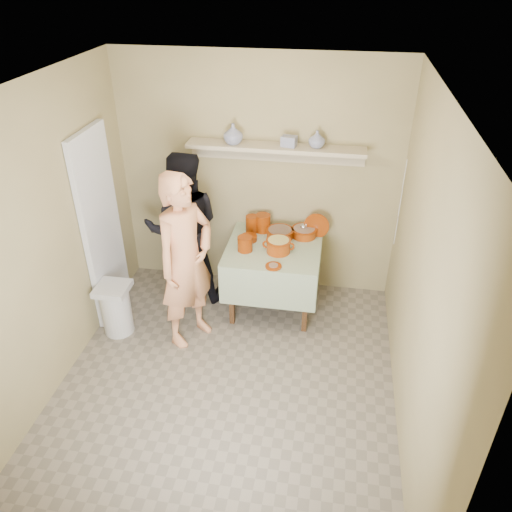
% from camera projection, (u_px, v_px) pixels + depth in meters
% --- Properties ---
extents(ground, '(3.50, 3.50, 0.00)m').
position_uv_depth(ground, '(226.00, 386.00, 4.53)').
color(ground, '#756B5C').
rests_on(ground, ground).
extents(tile_panel, '(0.06, 0.70, 2.00)m').
position_uv_depth(tile_panel, '(102.00, 228.00, 5.01)').
color(tile_panel, silver).
rests_on(tile_panel, ground).
extents(plate_stack_a, '(0.14, 0.14, 0.18)m').
position_uv_depth(plate_stack_a, '(252.00, 224.00, 5.39)').
color(plate_stack_a, '#6E2608').
rests_on(plate_stack_a, serving_table).
extents(plate_stack_b, '(0.16, 0.16, 0.19)m').
position_uv_depth(plate_stack_b, '(263.00, 223.00, 5.40)').
color(plate_stack_b, '#6E2608').
rests_on(plate_stack_b, serving_table).
extents(bowl_stack, '(0.15, 0.15, 0.15)m').
position_uv_depth(bowl_stack, '(245.00, 244.00, 5.06)').
color(bowl_stack, '#6E2608').
rests_on(bowl_stack, serving_table).
extents(empty_bowl, '(0.18, 0.18, 0.05)m').
position_uv_depth(empty_bowl, '(249.00, 238.00, 5.26)').
color(empty_bowl, '#6E2608').
rests_on(empty_bowl, serving_table).
extents(propped_lid, '(0.27, 0.07, 0.27)m').
position_uv_depth(propped_lid, '(316.00, 226.00, 5.30)').
color(propped_lid, '#6E2608').
rests_on(propped_lid, serving_table).
extents(vase_right, '(0.20, 0.20, 0.17)m').
position_uv_depth(vase_right, '(317.00, 139.00, 4.87)').
color(vase_right, navy).
rests_on(vase_right, wall_shelf).
extents(vase_left, '(0.27, 0.27, 0.20)m').
position_uv_depth(vase_left, '(233.00, 134.00, 4.95)').
color(vase_left, navy).
rests_on(vase_left, wall_shelf).
extents(ceramic_box, '(0.16, 0.13, 0.10)m').
position_uv_depth(ceramic_box, '(289.00, 141.00, 4.91)').
color(ceramic_box, navy).
rests_on(ceramic_box, wall_shelf).
extents(person_cook, '(0.70, 0.77, 1.78)m').
position_uv_depth(person_cook, '(186.00, 262.00, 4.67)').
color(person_cook, tan).
rests_on(person_cook, ground).
extents(person_helper, '(0.96, 0.82, 1.71)m').
position_uv_depth(person_helper, '(184.00, 229.00, 5.29)').
color(person_helper, black).
rests_on(person_helper, ground).
extents(room_shell, '(3.04, 3.54, 2.62)m').
position_uv_depth(room_shell, '(219.00, 231.00, 3.69)').
color(room_shell, tan).
rests_on(room_shell, ground).
extents(serving_table, '(0.97, 0.97, 0.76)m').
position_uv_depth(serving_table, '(274.00, 256.00, 5.24)').
color(serving_table, '#4C2D16').
rests_on(serving_table, ground).
extents(cazuela_meat_a, '(0.30, 0.30, 0.10)m').
position_uv_depth(cazuela_meat_a, '(280.00, 233.00, 5.29)').
color(cazuela_meat_a, maroon).
rests_on(cazuela_meat_a, serving_table).
extents(cazuela_meat_b, '(0.28, 0.28, 0.10)m').
position_uv_depth(cazuela_meat_b, '(304.00, 232.00, 5.32)').
color(cazuela_meat_b, maroon).
rests_on(cazuela_meat_b, serving_table).
extents(ladle, '(0.08, 0.26, 0.19)m').
position_uv_depth(ladle, '(303.00, 227.00, 5.30)').
color(ladle, silver).
rests_on(ladle, cazuela_meat_b).
extents(cazuela_rice, '(0.33, 0.25, 0.14)m').
position_uv_depth(cazuela_rice, '(278.00, 245.00, 5.03)').
color(cazuela_rice, maroon).
rests_on(cazuela_rice, serving_table).
extents(front_plate, '(0.16, 0.16, 0.03)m').
position_uv_depth(front_plate, '(273.00, 266.00, 4.82)').
color(front_plate, '#6E2608').
rests_on(front_plate, serving_table).
extents(wall_shelf, '(1.80, 0.25, 0.21)m').
position_uv_depth(wall_shelf, '(276.00, 149.00, 5.01)').
color(wall_shelf, tan).
rests_on(wall_shelf, room_shell).
extents(trash_bin, '(0.32, 0.32, 0.56)m').
position_uv_depth(trash_bin, '(116.00, 308.00, 5.05)').
color(trash_bin, silver).
rests_on(trash_bin, ground).
extents(electrical_cord, '(0.01, 0.05, 0.90)m').
position_uv_depth(electrical_cord, '(400.00, 204.00, 4.91)').
color(electrical_cord, silver).
rests_on(electrical_cord, wall_shelf).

